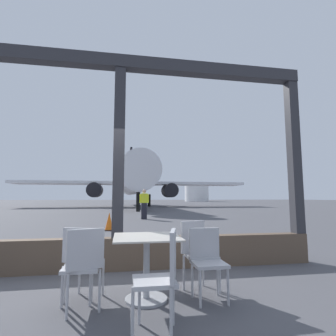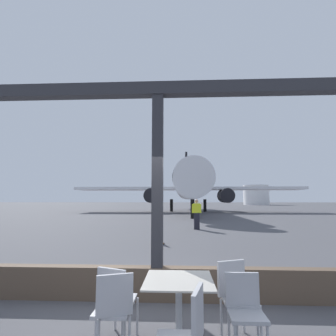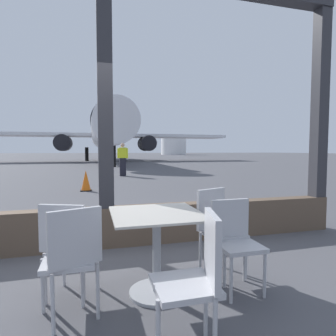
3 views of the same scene
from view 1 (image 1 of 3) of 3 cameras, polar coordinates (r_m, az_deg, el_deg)
ground_plane at (r=44.85m, az=-9.99°, el=-7.95°), size 220.00×220.00×0.00m
window_frame at (r=4.84m, az=-10.72°, el=-3.87°), size 7.30×0.24×3.93m
dining_table at (r=3.50m, az=-4.68°, el=-19.53°), size 0.82×0.82×0.77m
cafe_chair_window_left at (r=3.85m, az=6.36°, el=-16.97°), size 0.50×0.50×0.92m
cafe_chair_window_right at (r=3.59m, az=-18.12°, el=-17.75°), size 0.50×0.50×0.89m
cafe_chair_aisle_left at (r=2.69m, az=-1.05°, el=-21.48°), size 0.46×0.46×0.94m
cafe_chair_aisle_right at (r=3.56m, az=8.42°, el=-18.42°), size 0.40×0.40×0.86m
cafe_chair_side_extra at (r=3.26m, az=-17.92°, el=-18.76°), size 0.49×0.49×0.91m
airplane at (r=35.97m, az=-7.53°, el=-2.78°), size 31.24×30.68×10.32m
ground_crew_worker at (r=15.72m, az=-5.19°, el=-7.70°), size 0.54×0.26×1.74m
traffic_cone at (r=10.58m, az=-12.63°, el=-11.32°), size 0.36×0.36×0.69m
fuel_storage_tank at (r=89.67m, az=6.22°, el=-5.18°), size 8.01×8.01×6.32m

